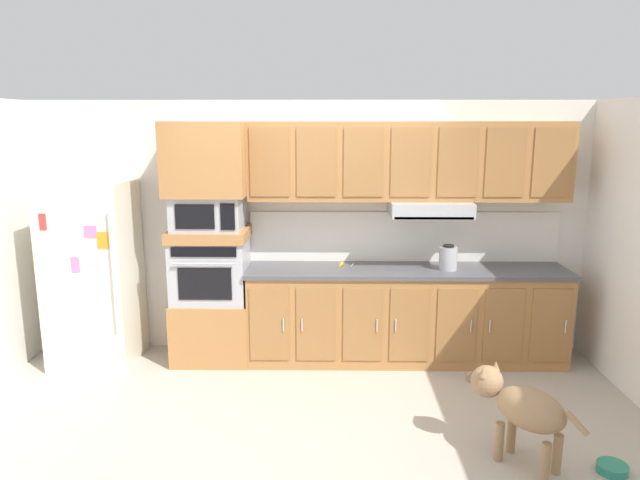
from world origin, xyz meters
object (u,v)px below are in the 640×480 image
object	(u,v)px
microwave	(209,212)
dog	(520,405)
refrigerator	(94,273)
dog_food_bowl	(612,468)
built_in_oven	(211,269)
screwdriver	(342,264)
electric_kettle	(448,258)

from	to	relation	value
microwave	dog	distance (m)	3.17
refrigerator	dog_food_bowl	size ratio (longest dim) A/B	8.80
microwave	dog_food_bowl	xyz separation A→B (m)	(3.03, -1.87, -1.43)
built_in_oven	screwdriver	bearing A→B (deg)	3.87
microwave	electric_kettle	bearing A→B (deg)	-1.20
refrigerator	dog	distance (m)	3.95
refrigerator	electric_kettle	bearing A→B (deg)	0.35
microwave	screwdriver	distance (m)	1.37
refrigerator	dog_food_bowl	xyz separation A→B (m)	(4.14, -1.80, -0.85)
built_in_oven	dog	bearing A→B (deg)	-35.79
built_in_oven	dog_food_bowl	xyz separation A→B (m)	(3.03, -1.87, -0.87)
refrigerator	screwdriver	xyz separation A→B (m)	(2.38, 0.15, 0.05)
dog	electric_kettle	bearing A→B (deg)	-36.34
microwave	electric_kettle	xyz separation A→B (m)	(2.26, -0.05, -0.43)
dog	built_in_oven	bearing A→B (deg)	12.35
refrigerator	screwdriver	world-z (taller)	refrigerator
electric_kettle	dog_food_bowl	world-z (taller)	electric_kettle
built_in_oven	screwdriver	size ratio (longest dim) A/B	4.70
refrigerator	dog_food_bowl	distance (m)	4.60
built_in_oven	electric_kettle	world-z (taller)	built_in_oven
built_in_oven	electric_kettle	size ratio (longest dim) A/B	2.92
refrigerator	dog_food_bowl	world-z (taller)	refrigerator
electric_kettle	dog_food_bowl	distance (m)	2.22
screwdriver	dog_food_bowl	xyz separation A→B (m)	(1.77, -1.96, -0.90)
built_in_oven	electric_kettle	bearing A→B (deg)	-1.20
built_in_oven	dog	xyz separation A→B (m)	(2.43, -1.75, -0.48)
electric_kettle	dog_food_bowl	xyz separation A→B (m)	(0.77, -1.82, -1.00)
screwdriver	dog	size ratio (longest dim) A/B	0.21
microwave	refrigerator	bearing A→B (deg)	-176.52
built_in_oven	dog_food_bowl	world-z (taller)	built_in_oven
microwave	electric_kettle	world-z (taller)	microwave
electric_kettle	screwdriver	bearing A→B (deg)	172.42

